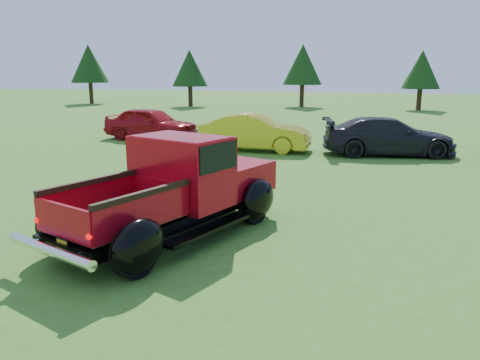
{
  "coord_description": "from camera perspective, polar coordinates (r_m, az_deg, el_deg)",
  "views": [
    {
      "loc": [
        2.4,
        -7.94,
        2.83
      ],
      "look_at": [
        0.17,
        0.2,
        0.87
      ],
      "focal_mm": 35.0,
      "sensor_mm": 36.0,
      "label": 1
    }
  ],
  "objects": [
    {
      "name": "ground",
      "position": [
        8.76,
        -1.43,
        -5.79
      ],
      "size": [
        120.0,
        120.0,
        0.0
      ],
      "primitive_type": "plane",
      "color": "#3C661D",
      "rests_on": "ground"
    },
    {
      "name": "tree_far_west",
      "position": [
        45.11,
        -17.92,
        13.33
      ],
      "size": [
        3.33,
        3.33,
        5.2
      ],
      "color": "#332114",
      "rests_on": "ground"
    },
    {
      "name": "tree_west",
      "position": [
        39.64,
        -6.15,
        13.4
      ],
      "size": [
        2.94,
        2.94,
        4.6
      ],
      "color": "#332114",
      "rests_on": "ground"
    },
    {
      "name": "tree_mid_left",
      "position": [
        39.31,
        7.65,
        13.76
      ],
      "size": [
        3.2,
        3.2,
        5.0
      ],
      "color": "#332114",
      "rests_on": "ground"
    },
    {
      "name": "tree_mid_right",
      "position": [
        38.11,
        21.26,
        12.42
      ],
      "size": [
        2.82,
        2.82,
        4.4
      ],
      "color": "#332114",
      "rests_on": "ground"
    },
    {
      "name": "pickup_truck",
      "position": [
        8.43,
        -7.03,
        -0.81
      ],
      "size": [
        3.44,
        4.98,
        1.74
      ],
      "rotation": [
        0.0,
        0.0,
        -0.35
      ],
      "color": "black",
      "rests_on": "ground"
    },
    {
      "name": "show_car_red",
      "position": [
        20.32,
        -10.83,
        6.78
      ],
      "size": [
        4.22,
        2.17,
        1.37
      ],
      "primitive_type": "imported",
      "rotation": [
        0.0,
        0.0,
        1.43
      ],
      "color": "#A00E16",
      "rests_on": "ground"
    },
    {
      "name": "show_car_yellow",
      "position": [
        17.17,
        1.82,
        5.8
      ],
      "size": [
        4.02,
        1.41,
        1.32
      ],
      "primitive_type": "imported",
      "rotation": [
        0.0,
        0.0,
        1.57
      ],
      "color": "gold",
      "rests_on": "ground"
    },
    {
      "name": "show_car_grey",
      "position": [
        17.03,
        17.64,
        5.1
      ],
      "size": [
        4.74,
        2.63,
        1.3
      ],
      "primitive_type": "imported",
      "rotation": [
        0.0,
        0.0,
        1.76
      ],
      "color": "black",
      "rests_on": "ground"
    }
  ]
}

